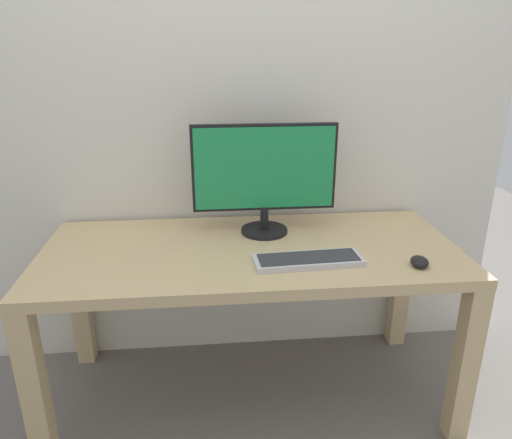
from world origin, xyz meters
name	(u,v)px	position (x,y,z in m)	size (l,w,h in m)	color
ground_plane	(251,392)	(0.00, 0.00, 0.00)	(6.00, 6.00, 0.00)	slate
wall_back	(242,44)	(0.00, 0.41, 1.50)	(2.52, 0.04, 3.00)	silver
desk	(251,271)	(0.00, 0.00, 0.62)	(1.68, 0.74, 0.73)	tan
monitor	(264,174)	(0.07, 0.17, 0.99)	(0.61, 0.20, 0.47)	black
keyboard_primary	(308,260)	(0.20, -0.17, 0.74)	(0.42, 0.16, 0.03)	silver
mouse	(420,262)	(0.61, -0.23, 0.74)	(0.07, 0.09, 0.04)	black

